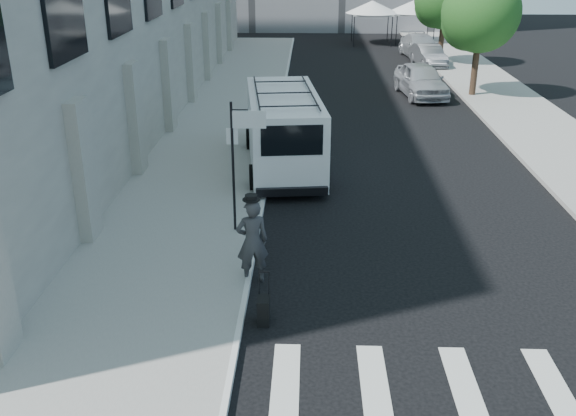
# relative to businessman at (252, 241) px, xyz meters

# --- Properties ---
(ground) EXTENTS (120.00, 120.00, 0.00)m
(ground) POSITION_rel_businessman_xyz_m (1.90, -0.64, -1.02)
(ground) COLOR black
(ground) RESTS_ON ground
(sidewalk_left) EXTENTS (4.50, 48.00, 0.15)m
(sidewalk_left) POSITION_rel_businessman_xyz_m (-2.35, 15.36, -0.95)
(sidewalk_left) COLOR gray
(sidewalk_left) RESTS_ON ground
(sidewalk_right) EXTENTS (4.00, 56.00, 0.15)m
(sidewalk_right) POSITION_rel_businessman_xyz_m (10.90, 19.36, -0.95)
(sidewalk_right) COLOR gray
(sidewalk_right) RESTS_ON ground
(sign_pole) EXTENTS (1.03, 0.07, 3.50)m
(sign_pole) POSITION_rel_businessman_xyz_m (-0.46, 2.56, 1.63)
(sign_pole) COLOR black
(sign_pole) RESTS_ON sidewalk_left
(tree_near) EXTENTS (3.80, 3.83, 6.03)m
(tree_near) POSITION_rel_businessman_xyz_m (9.40, 19.51, 2.95)
(tree_near) COLOR black
(tree_near) RESTS_ON ground
(tree_far) EXTENTS (3.80, 3.83, 6.03)m
(tree_far) POSITION_rel_businessman_xyz_m (9.40, 28.51, 2.95)
(tree_far) COLOR black
(tree_far) RESTS_ON ground
(tent_left) EXTENTS (4.00, 4.00, 3.20)m
(tent_left) POSITION_rel_businessman_xyz_m (5.90, 37.36, 1.69)
(tent_left) COLOR black
(tent_left) RESTS_ON ground
(tent_right) EXTENTS (4.00, 4.00, 3.20)m
(tent_right) POSITION_rel_businessman_xyz_m (9.10, 37.86, 1.69)
(tent_right) COLOR black
(tent_right) RESTS_ON ground
(businessman) EXTENTS (0.85, 0.67, 2.05)m
(businessman) POSITION_rel_businessman_xyz_m (0.00, 0.00, 0.00)
(businessman) COLOR #373639
(businessman) RESTS_ON ground
(briefcase) EXTENTS (0.26, 0.45, 0.34)m
(briefcase) POSITION_rel_businessman_xyz_m (0.00, 1.36, -0.85)
(briefcase) COLOR black
(briefcase) RESTS_ON ground
(suitcase) EXTENTS (0.25, 0.40, 1.12)m
(suitcase) POSITION_rel_businessman_xyz_m (0.37, -1.76, -0.72)
(suitcase) COLOR black
(suitcase) RESTS_ON ground
(cargo_van) EXTENTS (3.09, 7.22, 2.61)m
(cargo_van) POSITION_rel_businessman_xyz_m (0.37, 8.25, 0.32)
(cargo_van) COLOR white
(cargo_van) RESTS_ON ground
(parked_car_a) EXTENTS (2.51, 5.05, 1.66)m
(parked_car_a) POSITION_rel_businessman_xyz_m (6.90, 19.53, -0.20)
(parked_car_a) COLOR #ADAFB5
(parked_car_a) RESTS_ON ground
(parked_car_b) EXTENTS (1.93, 4.27, 1.36)m
(parked_car_b) POSITION_rel_businessman_xyz_m (8.70, 27.97, -0.34)
(parked_car_b) COLOR #585B5F
(parked_car_b) RESTS_ON ground
(parked_car_c) EXTENTS (2.66, 5.39, 1.51)m
(parked_car_c) POSITION_rel_businessman_xyz_m (8.70, 31.25, -0.27)
(parked_car_c) COLOR #AAAEB3
(parked_car_c) RESTS_ON ground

